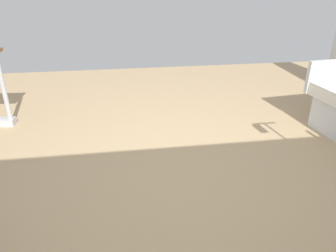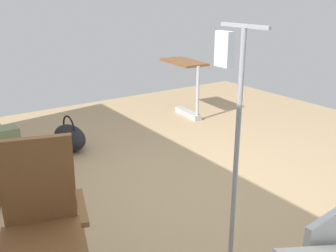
{
  "view_description": "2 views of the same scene",
  "coord_description": "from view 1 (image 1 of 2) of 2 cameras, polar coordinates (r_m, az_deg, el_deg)",
  "views": [
    {
      "loc": [
        0.49,
        2.14,
        1.54
      ],
      "look_at": [
        0.24,
        0.46,
        0.73
      ],
      "focal_mm": 33.84,
      "sensor_mm": 36.0,
      "label": 1
    },
    {
      "loc": [
        -2.58,
        2.11,
        1.81
      ],
      "look_at": [
        -0.19,
        0.49,
        0.82
      ],
      "focal_mm": 41.51,
      "sensor_mm": 36.0,
      "label": 2
    }
  ],
  "objects": [
    {
      "name": "ground_plane",
      "position": [
        2.68,
        3.56,
        -9.69
      ],
      "size": [
        7.21,
        7.21,
        0.0
      ],
      "primitive_type": "plane",
      "color": "tan"
    }
  ]
}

